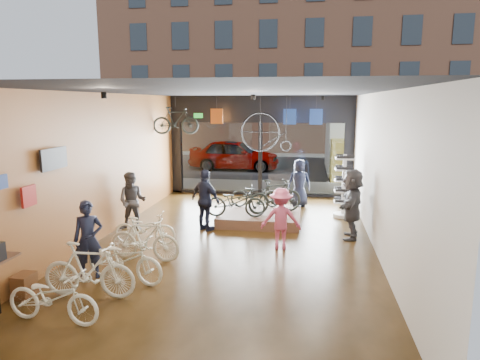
% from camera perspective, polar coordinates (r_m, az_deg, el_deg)
% --- Properties ---
extents(ground_plane, '(7.00, 12.00, 0.04)m').
position_cam_1_polar(ground_plane, '(11.04, -0.92, -8.57)').
color(ground_plane, black).
rests_on(ground_plane, ground).
extents(ceiling, '(7.00, 12.00, 0.04)m').
position_cam_1_polar(ceiling, '(10.45, -0.99, 11.77)').
color(ceiling, black).
rests_on(ceiling, ground).
extents(wall_left, '(0.04, 12.00, 3.80)m').
position_cam_1_polar(wall_left, '(11.72, -18.16, 1.68)').
color(wall_left, '#9C6831').
rests_on(wall_left, ground).
extents(wall_right, '(0.04, 12.00, 3.80)m').
position_cam_1_polar(wall_right, '(10.55, 18.22, 0.77)').
color(wall_right, beige).
rests_on(wall_right, ground).
extents(wall_back, '(7.00, 0.04, 3.80)m').
position_cam_1_polar(wall_back, '(4.93, -13.53, -9.59)').
color(wall_back, beige).
rests_on(wall_back, ground).
extents(storefront, '(7.00, 0.26, 3.80)m').
position_cam_1_polar(storefront, '(16.47, 2.73, 4.54)').
color(storefront, black).
rests_on(storefront, ground).
extents(exit_sign, '(0.35, 0.06, 0.18)m').
position_cam_1_polar(exit_sign, '(16.72, -5.57, 8.54)').
color(exit_sign, '#198C26').
rests_on(exit_sign, storefront).
extents(street_road, '(30.00, 18.00, 0.02)m').
position_cam_1_polar(street_road, '(25.60, 4.98, 2.28)').
color(street_road, black).
rests_on(street_road, ground).
extents(sidewalk_near, '(30.00, 2.40, 0.12)m').
position_cam_1_polar(sidewalk_near, '(17.93, 3.12, -0.94)').
color(sidewalk_near, slate).
rests_on(sidewalk_near, ground).
extents(sidewalk_far, '(30.00, 2.00, 0.12)m').
position_cam_1_polar(sidewalk_far, '(29.55, 5.56, 3.48)').
color(sidewalk_far, slate).
rests_on(sidewalk_far, ground).
extents(opposite_building, '(26.00, 5.00, 14.00)m').
position_cam_1_polar(opposite_building, '(32.02, 6.09, 16.44)').
color(opposite_building, brown).
rests_on(opposite_building, ground).
extents(street_car, '(4.74, 1.91, 1.62)m').
position_cam_1_polar(street_car, '(22.79, -0.78, 3.40)').
color(street_car, gray).
rests_on(street_car, street_road).
extents(box_truck, '(2.37, 7.12, 2.81)m').
position_cam_1_polar(box_truck, '(21.50, 14.80, 4.23)').
color(box_truck, silver).
rests_on(box_truck, street_road).
extents(floor_bike_0, '(1.68, 0.69, 0.87)m').
position_cam_1_polar(floor_bike_0, '(7.82, -23.68, -14.14)').
color(floor_bike_0, silver).
rests_on(floor_bike_0, ground_plane).
extents(floor_bike_1, '(1.78, 0.57, 1.06)m').
position_cam_1_polar(floor_bike_1, '(8.46, -19.51, -11.26)').
color(floor_bike_1, silver).
rests_on(floor_bike_1, ground_plane).
extents(floor_bike_2, '(1.88, 1.03, 0.94)m').
position_cam_1_polar(floor_bike_2, '(8.99, -15.14, -10.13)').
color(floor_bike_2, silver).
rests_on(floor_bike_2, ground_plane).
extents(floor_bike_3, '(1.71, 0.60, 1.01)m').
position_cam_1_polar(floor_bike_3, '(10.01, -12.63, -7.68)').
color(floor_bike_3, silver).
rests_on(floor_bike_3, ground_plane).
extents(floor_bike_4, '(1.61, 0.63, 0.83)m').
position_cam_1_polar(floor_bike_4, '(11.13, -12.58, -6.31)').
color(floor_bike_4, silver).
rests_on(floor_bike_4, ground_plane).
extents(display_platform, '(2.40, 1.80, 0.30)m').
position_cam_1_polar(display_platform, '(12.84, 2.64, -5.06)').
color(display_platform, brown).
rests_on(display_platform, ground_plane).
extents(display_bike_left, '(1.75, 0.73, 0.90)m').
position_cam_1_polar(display_bike_left, '(12.27, -0.61, -2.90)').
color(display_bike_left, black).
rests_on(display_bike_left, display_platform).
extents(display_bike_mid, '(1.73, 1.27, 1.03)m').
position_cam_1_polar(display_bike_mid, '(12.72, 4.69, -2.15)').
color(display_bike_mid, black).
rests_on(display_bike_mid, display_platform).
extents(display_bike_right, '(1.63, 0.74, 0.83)m').
position_cam_1_polar(display_bike_right, '(13.44, 2.11, -1.89)').
color(display_bike_right, black).
rests_on(display_bike_right, display_platform).
extents(customer_0, '(0.69, 0.58, 1.61)m').
position_cam_1_polar(customer_0, '(9.30, -19.55, -7.48)').
color(customer_0, '#161C33').
rests_on(customer_0, ground_plane).
extents(customer_1, '(0.86, 0.71, 1.65)m').
position_cam_1_polar(customer_1, '(12.35, -14.16, -2.77)').
color(customer_1, '#3F3F44').
rests_on(customer_1, ground_plane).
extents(customer_2, '(1.09, 0.89, 1.74)m').
position_cam_1_polar(customer_2, '(11.95, -4.62, -2.70)').
color(customer_2, '#161C33').
rests_on(customer_2, ground_plane).
extents(customer_3, '(1.00, 0.60, 1.52)m').
position_cam_1_polar(customer_3, '(10.49, 5.48, -5.18)').
color(customer_3, '#CC4C72').
rests_on(customer_3, ground_plane).
extents(customer_4, '(0.87, 0.64, 1.64)m').
position_cam_1_polar(customer_4, '(14.85, 7.89, -0.39)').
color(customer_4, '#161C33').
rests_on(customer_4, ground_plane).
extents(customer_5, '(0.78, 1.78, 1.86)m').
position_cam_1_polar(customer_5, '(11.61, 14.69, -3.10)').
color(customer_5, '#3F3F44').
rests_on(customer_5, ground_plane).
extents(sunglasses_rack, '(0.61, 0.51, 1.98)m').
position_cam_1_polar(sunglasses_rack, '(13.70, 13.66, -0.77)').
color(sunglasses_rack, white).
rests_on(sunglasses_rack, ground_plane).
extents(wall_merch, '(0.40, 2.40, 2.60)m').
position_cam_1_polar(wall_merch, '(8.85, -27.52, -5.63)').
color(wall_merch, navy).
rests_on(wall_merch, wall_left).
extents(penny_farthing, '(1.67, 0.06, 1.34)m').
position_cam_1_polar(penny_farthing, '(14.78, 3.80, 6.20)').
color(penny_farthing, black).
rests_on(penny_farthing, ceiling).
extents(hung_bike, '(1.64, 0.88, 0.95)m').
position_cam_1_polar(hung_bike, '(15.22, -8.56, 7.83)').
color(hung_bike, black).
rests_on(hung_bike, ceiling).
extents(jersey_left, '(0.45, 0.03, 0.55)m').
position_cam_1_polar(jersey_left, '(15.86, -3.13, 8.48)').
color(jersey_left, '#CC5919').
rests_on(jersey_left, ceiling).
extents(jersey_mid, '(0.45, 0.03, 0.55)m').
position_cam_1_polar(jersey_mid, '(15.51, 6.65, 8.39)').
color(jersey_mid, '#1E3F99').
rests_on(jersey_mid, ceiling).
extents(jersey_right, '(0.45, 0.03, 0.55)m').
position_cam_1_polar(jersey_right, '(15.49, 10.11, 8.29)').
color(jersey_right, '#1E3F99').
rests_on(jersey_right, ceiling).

